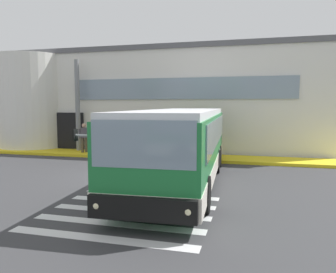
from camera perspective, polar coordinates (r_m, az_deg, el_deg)
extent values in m
cube|color=#353538|center=(13.56, -8.09, -6.81)|extent=(80.00, 90.00, 0.02)
cube|color=silver|center=(7.53, -11.87, -16.99)|extent=(4.40, 0.36, 0.01)
cube|color=silver|center=(8.28, -8.99, -14.80)|extent=(4.40, 0.36, 0.01)
cube|color=silver|center=(9.07, -6.66, -12.95)|extent=(4.40, 0.36, 0.01)
cube|color=silver|center=(9.87, -4.72, -11.39)|extent=(4.40, 0.36, 0.01)
cube|color=silver|center=(10.69, -3.09, -10.05)|extent=(4.40, 0.36, 0.01)
cube|color=silver|center=(24.75, 2.66, 5.86)|extent=(18.83, 12.00, 6.05)
cube|color=#56565B|center=(24.97, 2.70, 13.17)|extent=(19.03, 12.20, 0.30)
cylinder|color=silver|center=(23.40, -22.38, 5.48)|extent=(4.40, 4.40, 6.05)
cube|color=black|center=(21.33, -16.65, 0.79)|extent=(1.80, 0.16, 2.40)
cube|color=gray|center=(18.66, 1.81, 8.36)|extent=(12.83, 0.10, 1.20)
cube|color=yellow|center=(17.99, -2.17, -3.43)|extent=(22.83, 2.00, 0.15)
cylinder|color=slate|center=(20.35, -15.49, 5.25)|extent=(0.28, 0.28, 5.40)
cube|color=#1E7238|center=(12.10, 2.35, -1.35)|extent=(3.07, 10.42, 2.15)
cube|color=silver|center=(12.22, 2.34, -5.08)|extent=(3.11, 10.46, 0.55)
cube|color=silver|center=(12.02, 2.38, 4.22)|extent=(2.96, 10.21, 0.20)
cube|color=gray|center=(7.09, -4.39, -1.36)|extent=(2.35, 0.24, 1.05)
cube|color=gray|center=(12.21, 8.60, 1.01)|extent=(0.50, 9.09, 0.95)
cube|color=gray|center=(12.62, -3.22, 1.21)|extent=(0.50, 9.09, 0.95)
cube|color=black|center=(7.05, -4.41, 1.51)|extent=(2.15, 0.21, 0.28)
cube|color=black|center=(7.26, -4.60, -12.47)|extent=(2.46, 0.32, 0.52)
sphere|color=beige|center=(7.01, 3.58, -12.96)|extent=(0.18, 0.18, 0.18)
sphere|color=beige|center=(7.56, -12.32, -11.69)|extent=(0.18, 0.18, 0.18)
cylinder|color=#B7B7BF|center=(7.80, -14.60, 0.22)|extent=(0.40, 0.07, 0.05)
cube|color=black|center=(7.89, -15.90, 0.24)|extent=(0.05, 0.20, 0.28)
cylinder|color=black|center=(8.86, 6.34, -10.03)|extent=(0.35, 1.01, 1.00)
cylinder|color=black|center=(9.37, -8.31, -9.20)|extent=(0.35, 1.01, 1.00)
cylinder|color=black|center=(14.03, 8.40, -4.28)|extent=(0.35, 1.01, 1.00)
cylinder|color=black|center=(14.35, -1.02, -3.99)|extent=(0.35, 1.01, 1.00)
cylinder|color=black|center=(15.31, 8.69, -3.46)|extent=(0.35, 1.01, 1.00)
cylinder|color=black|center=(15.61, 0.03, -3.22)|extent=(0.35, 1.01, 1.00)
cylinder|color=#4C4233|center=(19.43, -14.12, -1.44)|extent=(0.15, 0.15, 0.85)
cylinder|color=#4C4233|center=(19.41, -14.70, -1.46)|extent=(0.15, 0.15, 0.85)
cube|color=#4C4751|center=(19.35, -14.46, 0.65)|extent=(0.44, 0.39, 0.58)
sphere|color=tan|center=(19.32, -14.49, 1.89)|extent=(0.23, 0.23, 0.23)
cylinder|color=#4C4751|center=(19.37, -13.72, 0.53)|extent=(0.09, 0.09, 0.55)
cylinder|color=#4C4751|center=(19.34, -15.20, 0.48)|extent=(0.09, 0.09, 0.55)
cylinder|color=#2D2D33|center=(19.05, -11.65, -1.52)|extent=(0.15, 0.15, 0.85)
cylinder|color=#2D2D33|center=(19.19, -12.10, -1.48)|extent=(0.15, 0.15, 0.85)
cube|color=#4C4751|center=(19.05, -11.92, 0.63)|extent=(0.42, 0.31, 0.58)
sphere|color=tan|center=(19.02, -11.94, 1.89)|extent=(0.23, 0.23, 0.23)
cylinder|color=#4C4751|center=(18.89, -11.35, 0.45)|extent=(0.09, 0.09, 0.55)
cylinder|color=#4C4751|center=(19.22, -12.47, 0.51)|extent=(0.09, 0.09, 0.55)
cylinder|color=#4C4233|center=(18.59, -9.47, -1.66)|extent=(0.15, 0.15, 0.85)
cylinder|color=#4C4233|center=(18.55, -10.08, -1.68)|extent=(0.15, 0.15, 0.85)
cube|color=#4C4751|center=(18.50, -9.81, 0.53)|extent=(0.44, 0.41, 0.58)
sphere|color=tan|center=(18.47, -9.83, 1.83)|extent=(0.23, 0.23, 0.23)
cylinder|color=#4C4751|center=(18.56, -9.06, 0.40)|extent=(0.09, 0.09, 0.55)
cylinder|color=#4C4751|center=(18.45, -10.56, 0.35)|extent=(0.09, 0.09, 0.55)
cube|color=black|center=(18.66, -9.93, 0.51)|extent=(0.35, 0.33, 0.44)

